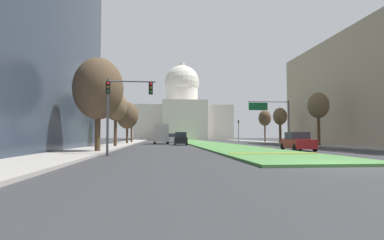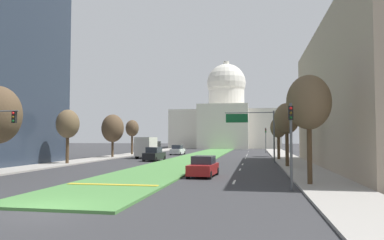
{
  "view_description": "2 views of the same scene",
  "coord_description": "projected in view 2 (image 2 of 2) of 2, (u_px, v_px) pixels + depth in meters",
  "views": [
    {
      "loc": [
        -7.44,
        -12.5,
        1.33
      ],
      "look_at": [
        -1.46,
        47.5,
        4.38
      ],
      "focal_mm": 29.3,
      "sensor_mm": 36.0,
      "label": 1
    },
    {
      "loc": [
        8.92,
        -13.74,
        3.12
      ],
      "look_at": [
        -2.01,
        47.51,
        6.23
      ],
      "focal_mm": 33.24,
      "sensor_mm": 36.0,
      "label": 2
    }
  ],
  "objects": [
    {
      "name": "capitol_building",
      "position": [
        226.0,
        120.0,
        111.14
      ],
      "size": [
        32.08,
        27.15,
        27.37
      ],
      "color": "silver",
      "rests_on": "ground_plane"
    },
    {
      "name": "traffic_light_far_right",
      "position": [
        266.0,
        137.0,
        72.79
      ],
      "size": [
        0.28,
        0.35,
        5.2
      ],
      "color": "#515456",
      "rests_on": "ground_plane"
    },
    {
      "name": "sedan_distant",
      "position": [
        178.0,
        150.0,
        65.15
      ],
      "size": [
        2.08,
        4.38,
        1.78
      ],
      "color": "silver",
      "rests_on": "ground_plane"
    },
    {
      "name": "grass_median",
      "position": [
        200.0,
        156.0,
        58.39
      ],
      "size": [
        6.61,
        88.4,
        0.14
      ],
      "primitive_type": "cube",
      "color": "#4C8442",
      "rests_on": "ground_plane"
    },
    {
      "name": "traffic_light_near_right",
      "position": [
        291.0,
        135.0,
        21.22
      ],
      "size": [
        0.28,
        0.35,
        5.2
      ],
      "color": "#515456",
      "rests_on": "ground_plane"
    },
    {
      "name": "sedan_midblock",
      "position": [
        154.0,
        154.0,
        47.95
      ],
      "size": [
        2.1,
        4.67,
        1.86
      ],
      "color": "black",
      "rests_on": "ground_plane"
    },
    {
      "name": "street_tree_left_far",
      "position": [
        113.0,
        128.0,
        54.83
      ],
      "size": [
        3.42,
        3.42,
        6.72
      ],
      "color": "#4C3823",
      "rests_on": "ground_plane"
    },
    {
      "name": "street_tree_left_distant",
      "position": [
        132.0,
        129.0,
        63.98
      ],
      "size": [
        2.36,
        2.36,
        6.32
      ],
      "color": "#4C3823",
      "rests_on": "ground_plane"
    },
    {
      "name": "lane_dashes_right",
      "position": [
        245.0,
        159.0,
        51.84
      ],
      "size": [
        0.16,
        57.35,
        0.01
      ],
      "color": "silver",
      "rests_on": "ground_plane"
    },
    {
      "name": "street_tree_left_mid",
      "position": [
        68.0,
        124.0,
        41.52
      ],
      "size": [
        2.67,
        2.67,
        6.42
      ],
      "color": "#4C3823",
      "rests_on": "ground_plane"
    },
    {
      "name": "sidewalk_right",
      "position": [
        288.0,
        159.0,
        51.19
      ],
      "size": [
        4.0,
        88.4,
        0.15
      ],
      "primitive_type": "cube",
      "color": "#9E9991",
      "rests_on": "ground_plane"
    },
    {
      "name": "street_tree_right_far",
      "position": [
        278.0,
        128.0,
        49.66
      ],
      "size": [
        2.27,
        2.27,
        5.96
      ],
      "color": "#4C3823",
      "rests_on": "ground_plane"
    },
    {
      "name": "street_tree_right_mid",
      "position": [
        287.0,
        119.0,
        37.44
      ],
      "size": [
        2.61,
        2.61,
        6.79
      ],
      "color": "#4C3823",
      "rests_on": "ground_plane"
    },
    {
      "name": "overhead_guide_sign",
      "position": [
        255.0,
        125.0,
        44.71
      ],
      "size": [
        6.24,
        0.2,
        6.5
      ],
      "color": "#515456",
      "rests_on": "ground_plane"
    },
    {
      "name": "street_tree_right_near",
      "position": [
        309.0,
        103.0,
        23.12
      ],
      "size": [
        2.86,
        2.86,
        7.22
      ],
      "color": "#4C3823",
      "rests_on": "ground_plane"
    },
    {
      "name": "sidewalk_left",
      "position": [
        111.0,
        157.0,
        55.93
      ],
      "size": [
        4.0,
        88.4,
        0.15
      ],
      "primitive_type": "cube",
      "color": "#9E9991",
      "rests_on": "ground_plane"
    },
    {
      "name": "box_truck_delivery",
      "position": [
        148.0,
        147.0,
        54.47
      ],
      "size": [
        2.4,
        6.4,
        3.2
      ],
      "color": "black",
      "rests_on": "ground_plane"
    },
    {
      "name": "median_curb_nose",
      "position": [
        112.0,
        185.0,
        22.42
      ],
      "size": [
        5.95,
        0.5,
        0.04
      ],
      "primitive_type": "cube",
      "color": "gold",
      "rests_on": "grass_median"
    },
    {
      "name": "ground_plane",
      "position": [
        205.0,
        155.0,
        63.21
      ],
      "size": [
        260.0,
        260.0,
        0.0
      ],
      "primitive_type": "plane",
      "color": "#333335"
    },
    {
      "name": "sedan_lead_stopped",
      "position": [
        203.0,
        167.0,
        28.42
      ],
      "size": [
        2.16,
        4.21,
        1.66
      ],
      "color": "maroon",
      "rests_on": "ground_plane"
    },
    {
      "name": "street_tree_right_distant",
      "position": [
        278.0,
        128.0,
        58.46
      ],
      "size": [
        2.42,
        2.42,
        6.26
      ],
      "color": "#4C3823",
      "rests_on": "ground_plane"
    }
  ]
}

